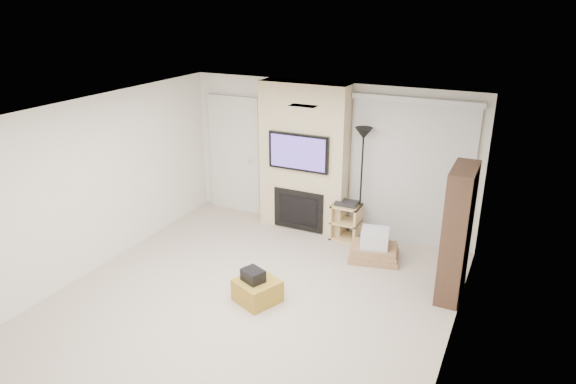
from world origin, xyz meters
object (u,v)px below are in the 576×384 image
at_px(av_stand, 346,219).
at_px(bookshelf, 457,233).
at_px(floor_lamp, 363,153).
at_px(box_stack, 374,248).
at_px(ottoman, 257,291).

relative_size(av_stand, bookshelf, 0.37).
xyz_separation_m(floor_lamp, bookshelf, (1.66, -1.11, -0.58)).
distance_m(floor_lamp, box_stack, 1.50).
bearing_deg(floor_lamp, bookshelf, -33.78).
height_order(ottoman, bookshelf, bookshelf).
height_order(floor_lamp, av_stand, floor_lamp).
distance_m(floor_lamp, bookshelf, 2.08).
relative_size(av_stand, box_stack, 0.79).
bearing_deg(box_stack, av_stand, 141.85).
bearing_deg(bookshelf, box_stack, 157.46).
bearing_deg(floor_lamp, box_stack, -53.55).
distance_m(floor_lamp, av_stand, 1.15).
distance_m(ottoman, bookshelf, 2.70).
height_order(floor_lamp, bookshelf, floor_lamp).
bearing_deg(ottoman, floor_lamp, 75.88).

